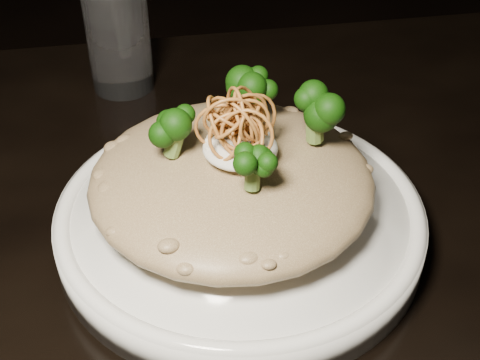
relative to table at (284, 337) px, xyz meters
name	(u,v)px	position (x,y,z in m)	size (l,w,h in m)	color
table	(284,337)	(0.00, 0.00, 0.00)	(1.10, 0.80, 0.75)	black
plate	(240,221)	(-0.03, 0.04, 0.10)	(0.28, 0.28, 0.03)	white
risotto	(232,180)	(-0.04, 0.04, 0.14)	(0.21, 0.21, 0.05)	brown
broccoli	(247,128)	(-0.02, 0.05, 0.18)	(0.11, 0.11, 0.04)	black
cheese	(240,148)	(-0.03, 0.04, 0.17)	(0.05, 0.05, 0.02)	silver
shallots	(239,120)	(-0.03, 0.04, 0.19)	(0.05, 0.05, 0.03)	brown
drinking_glass	(119,38)	(-0.11, 0.29, 0.14)	(0.06, 0.06, 0.11)	white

